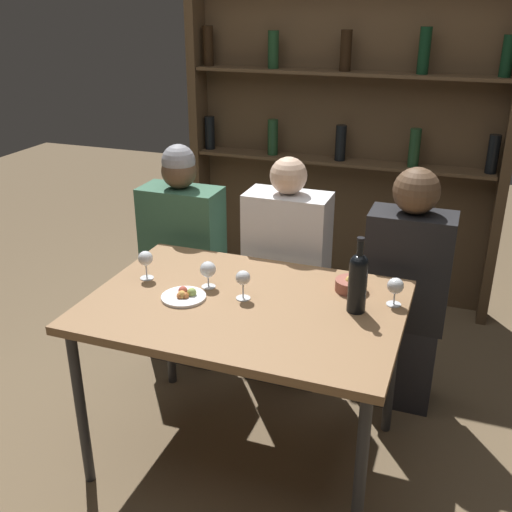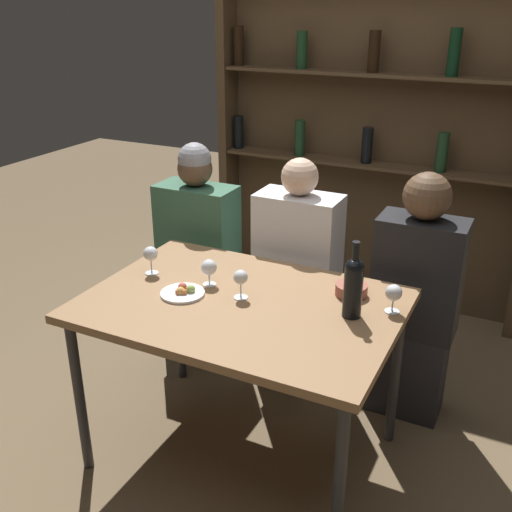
{
  "view_description": "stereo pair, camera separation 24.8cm",
  "coord_description": "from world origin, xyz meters",
  "px_view_note": "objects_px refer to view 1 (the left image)",
  "views": [
    {
      "loc": [
        0.78,
        -2.01,
        1.91
      ],
      "look_at": [
        0.0,
        0.13,
        0.92
      ],
      "focal_mm": 42.0,
      "sensor_mm": 36.0,
      "label": 1
    },
    {
      "loc": [
        1.01,
        -1.91,
        1.91
      ],
      "look_at": [
        0.0,
        0.13,
        0.92
      ],
      "focal_mm": 42.0,
      "sensor_mm": 36.0,
      "label": 2
    }
  ],
  "objects_px": {
    "wine_glass_0": "(243,279)",
    "wine_glass_1": "(395,287)",
    "wine_bottle": "(358,280)",
    "snack_bowl": "(351,285)",
    "food_plate_0": "(184,296)",
    "wine_glass_2": "(208,270)",
    "wine_glass_3": "(146,259)",
    "seated_person_right": "(405,298)",
    "seated_person_center": "(286,281)",
    "seated_person_left": "(184,263)"
  },
  "relations": [
    {
      "from": "wine_glass_0",
      "to": "wine_glass_1",
      "type": "distance_m",
      "value": 0.61
    },
    {
      "from": "wine_bottle",
      "to": "snack_bowl",
      "type": "bearing_deg",
      "value": 108.12
    },
    {
      "from": "food_plate_0",
      "to": "wine_glass_2",
      "type": "bearing_deg",
      "value": 68.52
    },
    {
      "from": "wine_glass_1",
      "to": "wine_glass_3",
      "type": "relative_size",
      "value": 0.91
    },
    {
      "from": "wine_glass_2",
      "to": "snack_bowl",
      "type": "distance_m",
      "value": 0.61
    },
    {
      "from": "wine_bottle",
      "to": "wine_glass_1",
      "type": "distance_m",
      "value": 0.18
    },
    {
      "from": "wine_glass_2",
      "to": "snack_bowl",
      "type": "height_order",
      "value": "wine_glass_2"
    },
    {
      "from": "seated_person_right",
      "to": "snack_bowl",
      "type": "bearing_deg",
      "value": -115.94
    },
    {
      "from": "wine_glass_2",
      "to": "wine_bottle",
      "type": "bearing_deg",
      "value": 0.56
    },
    {
      "from": "wine_glass_3",
      "to": "seated_person_right",
      "type": "height_order",
      "value": "seated_person_right"
    },
    {
      "from": "wine_glass_0",
      "to": "wine_glass_3",
      "type": "distance_m",
      "value": 0.47
    },
    {
      "from": "wine_glass_1",
      "to": "seated_person_center",
      "type": "height_order",
      "value": "seated_person_center"
    },
    {
      "from": "wine_glass_0",
      "to": "snack_bowl",
      "type": "xyz_separation_m",
      "value": [
        0.4,
        0.23,
        -0.06
      ]
    },
    {
      "from": "snack_bowl",
      "to": "wine_bottle",
      "type": "bearing_deg",
      "value": -71.88
    },
    {
      "from": "wine_glass_2",
      "to": "wine_glass_3",
      "type": "bearing_deg",
      "value": -177.16
    },
    {
      "from": "wine_glass_0",
      "to": "food_plate_0",
      "type": "bearing_deg",
      "value": -160.54
    },
    {
      "from": "food_plate_0",
      "to": "seated_person_right",
      "type": "xyz_separation_m",
      "value": [
        0.82,
        0.7,
        -0.21
      ]
    },
    {
      "from": "wine_glass_1",
      "to": "seated_person_center",
      "type": "relative_size",
      "value": 0.1
    },
    {
      "from": "wine_glass_3",
      "to": "seated_person_center",
      "type": "height_order",
      "value": "seated_person_center"
    },
    {
      "from": "wine_bottle",
      "to": "seated_person_left",
      "type": "height_order",
      "value": "seated_person_left"
    },
    {
      "from": "seated_person_right",
      "to": "seated_person_center",
      "type": "bearing_deg",
      "value": 180.0
    },
    {
      "from": "snack_bowl",
      "to": "seated_person_right",
      "type": "xyz_separation_m",
      "value": [
        0.19,
        0.4,
        -0.22
      ]
    },
    {
      "from": "wine_glass_0",
      "to": "seated_person_center",
      "type": "bearing_deg",
      "value": 90.56
    },
    {
      "from": "wine_glass_0",
      "to": "food_plate_0",
      "type": "distance_m",
      "value": 0.25
    },
    {
      "from": "wine_glass_1",
      "to": "wine_glass_0",
      "type": "bearing_deg",
      "value": -165.0
    },
    {
      "from": "seated_person_right",
      "to": "seated_person_left",
      "type": "bearing_deg",
      "value": -180.0
    },
    {
      "from": "seated_person_right",
      "to": "food_plate_0",
      "type": "bearing_deg",
      "value": -139.41
    },
    {
      "from": "seated_person_center",
      "to": "wine_glass_3",
      "type": "bearing_deg",
      "value": -128.12
    },
    {
      "from": "wine_glass_2",
      "to": "seated_person_center",
      "type": "bearing_deg",
      "value": 73.36
    },
    {
      "from": "wine_glass_0",
      "to": "food_plate_0",
      "type": "height_order",
      "value": "wine_glass_0"
    },
    {
      "from": "food_plate_0",
      "to": "seated_person_left",
      "type": "distance_m",
      "value": 0.82
    },
    {
      "from": "wine_glass_3",
      "to": "seated_person_left",
      "type": "distance_m",
      "value": 0.66
    },
    {
      "from": "wine_glass_1",
      "to": "wine_glass_2",
      "type": "bearing_deg",
      "value": -171.92
    },
    {
      "from": "seated_person_left",
      "to": "seated_person_right",
      "type": "bearing_deg",
      "value": 0.0
    },
    {
      "from": "wine_glass_3",
      "to": "seated_person_center",
      "type": "relative_size",
      "value": 0.11
    },
    {
      "from": "wine_glass_1",
      "to": "wine_glass_3",
      "type": "xyz_separation_m",
      "value": [
        -1.06,
        -0.12,
        0.01
      ]
    },
    {
      "from": "snack_bowl",
      "to": "seated_person_left",
      "type": "xyz_separation_m",
      "value": [
        -0.99,
        0.4,
        -0.22
      ]
    },
    {
      "from": "food_plate_0",
      "to": "wine_bottle",
      "type": "bearing_deg",
      "value": 11.24
    },
    {
      "from": "seated_person_left",
      "to": "seated_person_center",
      "type": "relative_size",
      "value": 1.01
    },
    {
      "from": "wine_bottle",
      "to": "wine_glass_0",
      "type": "distance_m",
      "value": 0.46
    },
    {
      "from": "snack_bowl",
      "to": "wine_glass_3",
      "type": "bearing_deg",
      "value": -167.61
    },
    {
      "from": "wine_glass_0",
      "to": "wine_glass_2",
      "type": "relative_size",
      "value": 1.06
    },
    {
      "from": "wine_bottle",
      "to": "food_plate_0",
      "type": "xyz_separation_m",
      "value": [
        -0.68,
        -0.14,
        -0.12
      ]
    },
    {
      "from": "wine_glass_0",
      "to": "wine_glass_3",
      "type": "relative_size",
      "value": 0.97
    },
    {
      "from": "seated_person_center",
      "to": "seated_person_right",
      "type": "distance_m",
      "value": 0.6
    },
    {
      "from": "seated_person_center",
      "to": "food_plate_0",
      "type": "bearing_deg",
      "value": -107.55
    },
    {
      "from": "wine_glass_3",
      "to": "seated_person_right",
      "type": "distance_m",
      "value": 1.25
    },
    {
      "from": "seated_person_center",
      "to": "seated_person_right",
      "type": "bearing_deg",
      "value": 0.0
    },
    {
      "from": "wine_glass_1",
      "to": "seated_person_left",
      "type": "xyz_separation_m",
      "value": [
        -1.18,
        0.47,
        -0.27
      ]
    },
    {
      "from": "wine_glass_0",
      "to": "snack_bowl",
      "type": "height_order",
      "value": "wine_glass_0"
    }
  ]
}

